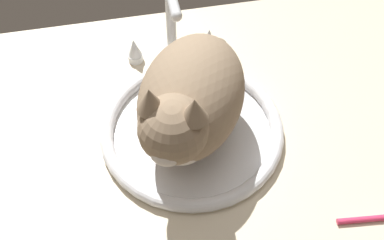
# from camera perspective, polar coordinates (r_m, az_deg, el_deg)

# --- Properties ---
(countertop) EXTENTS (1.18, 0.71, 0.03)m
(countertop) POSITION_cam_1_polar(r_m,az_deg,el_deg) (0.86, -3.56, -2.76)
(countertop) COLOR beige
(countertop) RESTS_ON ground
(sink_basin) EXTENTS (0.34, 0.34, 0.02)m
(sink_basin) POSITION_cam_1_polar(r_m,az_deg,el_deg) (0.84, 0.00, -1.22)
(sink_basin) COLOR white
(sink_basin) RESTS_ON countertop
(faucet) EXTENTS (0.19, 0.10, 0.18)m
(faucet) POSITION_cam_1_polar(r_m,az_deg,el_deg) (0.93, -2.53, 10.93)
(faucet) COLOR silver
(faucet) RESTS_ON countertop
(cat) EXTENTS (0.27, 0.35, 0.20)m
(cat) POSITION_cam_1_polar(r_m,az_deg,el_deg) (0.75, -0.41, 2.21)
(cat) COLOR #8C755B
(cat) RESTS_ON sink_basin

